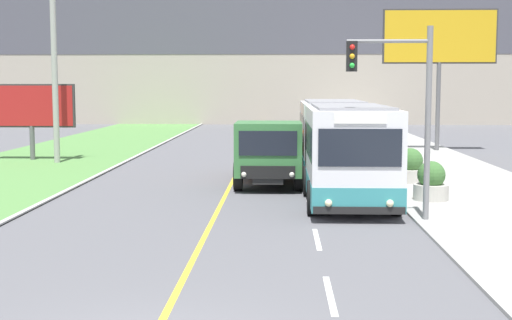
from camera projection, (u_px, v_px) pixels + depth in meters
The scene contains 11 objects.
lane_marking_centre at pixel (191, 308), 11.89m from camera, with size 2.88×140.00×0.01m.
apartment_block_background at pixel (262, 27), 69.69m from camera, with size 80.00×8.04×18.69m.
city_bus at pixel (340, 145), 25.22m from camera, with size 2.66×12.93×3.09m.
dump_truck at pixel (269, 153), 26.05m from camera, with size 2.43×6.44×2.40m.
utility_pole_far at pixel (54, 64), 33.39m from camera, with size 1.80×0.28×9.29m.
traffic_light_mast at pixel (402, 97), 19.01m from camera, with size 2.28×0.32×5.26m.
billboard_large at pixel (440, 41), 39.06m from camera, with size 6.22×0.24×7.84m.
billboard_small at pixel (31, 107), 34.93m from camera, with size 4.33×0.24×3.75m.
planter_round_near at pixel (431, 183), 22.52m from camera, with size 1.10×1.10×1.24m.
planter_round_second at pixel (410, 167), 26.60m from camera, with size 1.17×1.17×1.29m.
planter_round_third at pixel (395, 156), 30.68m from camera, with size 1.22×1.22×1.28m.
Camera 1 is at (1.87, -9.15, 3.71)m, focal length 50.00 mm.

